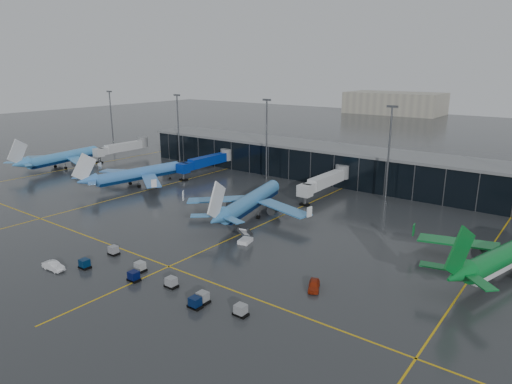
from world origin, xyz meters
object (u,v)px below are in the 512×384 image
Objects in this scene: airliner_klm_near at (251,192)px; baggage_carts at (156,280)px; airliner_aer_lingus at (512,241)px; service_van_white at (54,266)px; airliner_arkefly at (139,167)px; mobile_airstair at (245,239)px; service_van_red at (314,285)px; airliner_klm_west at (63,151)px.

airliner_klm_near reaches higher than baggage_carts.
service_van_white is (-65.10, -47.87, -5.13)m from airliner_aer_lingus.
airliner_arkefly is 45.18m from airliner_klm_near.
airliner_klm_near reaches higher than mobile_airstair.
mobile_airstair reaches higher than service_van_red.
baggage_carts is at bearing -32.73° from airliner_klm_west.
baggage_carts is 23.56m from mobile_airstair.
airliner_klm_near is at bearing 5.04° from airliner_arkefly.
service_van_white is at bearing -158.45° from baggage_carts.
baggage_carts is at bearing -28.76° from airliner_arkefly.
service_van_red is at bearing 32.77° from baggage_carts.
airliner_arkefly is at bearing 163.64° from airliner_klm_near.
mobile_airstair is at bearing -69.71° from airliner_klm_near.
airliner_arkefly reaches higher than mobile_airstair.
service_van_white reaches higher than service_van_red.
airliner_aer_lingus is at bearing 21.43° from service_van_red.
airliner_aer_lingus is at bearing 6.82° from mobile_airstair.
baggage_carts is 20.27m from service_van_white.
airliner_klm_west is 42.09m from airliner_arkefly.
airliner_arkefly is at bearing 143.13° from baggage_carts.
service_van_white is (-18.85, -7.44, 0.03)m from baggage_carts.
airliner_arkefly is 60.59m from service_van_white.
airliner_klm_west is 10.78× the size of mobile_airstair.
airliner_aer_lingus is at bearing -9.99° from airliner_klm_west.
airliner_klm_near reaches higher than service_van_white.
service_van_red is (31.74, -24.45, -5.19)m from airliner_klm_near.
airliner_klm_near is 40.19m from baggage_carts.
service_van_white is (-40.93, -21.66, 0.03)m from service_van_red.
airliner_klm_near reaches higher than service_van_red.
service_van_red is (118.95, -27.15, -5.24)m from airliner_klm_west.
mobile_airstair is 0.75× the size of service_van_white.
service_van_red is at bearing -50.91° from airliner_klm_near.
airliner_arkefly is 0.97× the size of airliner_klm_near.
mobile_airstair is at bearing -35.61° from service_van_white.
airliner_klm_west is 1.01× the size of airliner_aer_lingus.
airliner_klm_near is at bearing -11.38° from airliner_klm_west.
airliner_klm_west reaches higher than service_van_red.
service_van_white is at bearing -41.64° from airliner_klm_west.
airliner_aer_lingus is 36.03m from service_van_red.
airliner_klm_west is 105.46m from baggage_carts.
airliner_klm_west is at bearing 141.26° from service_van_red.
airliner_klm_west is at bearing -164.23° from airliner_aer_lingus.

